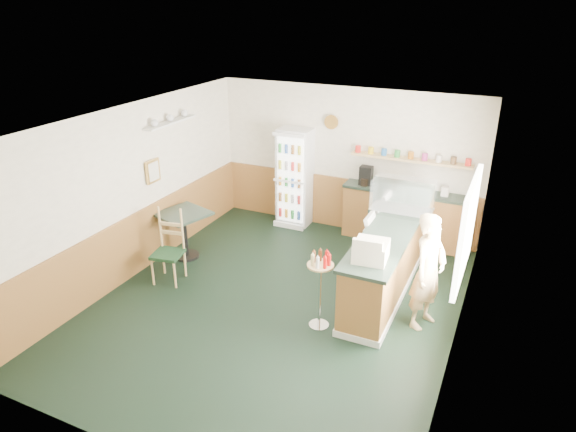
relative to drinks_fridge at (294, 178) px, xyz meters
The scene contains 13 objects.
ground 3.05m from the drinks_fridge, 71.02° to the right, with size 6.00×6.00×0.00m, color black.
room_envelope 2.21m from the drinks_fridge, 70.39° to the right, with size 5.04×6.02×2.72m.
service_counter 2.88m from the drinks_fridge, 36.01° to the right, with size 0.68×3.01×1.01m.
back_counter 2.17m from the drinks_fridge, ahead, with size 2.24×0.42×1.69m.
drinks_fridge is the anchor object (origin of this frame).
display_case 2.51m from the drinks_fridge, 23.07° to the right, with size 0.95×0.50×0.54m.
cash_register 3.54m from the drinks_fridge, 49.52° to the right, with size 0.42×0.45×0.24m, color beige.
shopkeeper 3.81m from the drinks_fridge, 38.11° to the right, with size 0.55×0.39×1.64m, color tan.
condiment_stand 3.46m from the drinks_fridge, 60.18° to the right, with size 0.36×0.36×1.11m.
newspaper_rack 2.46m from the drinks_fridge, 37.66° to the right, with size 0.09×0.44×0.87m.
cafe_table 2.39m from the drinks_fridge, 118.01° to the right, with size 0.94×0.94×0.83m.
cafe_chair 2.92m from the drinks_fridge, 107.69° to the right, with size 0.51×0.51×1.17m.
dog_doorstop 2.57m from the drinks_fridge, 46.39° to the right, with size 0.23×0.30×0.28m.
Camera 1 is at (2.85, -5.76, 4.18)m, focal length 32.00 mm.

